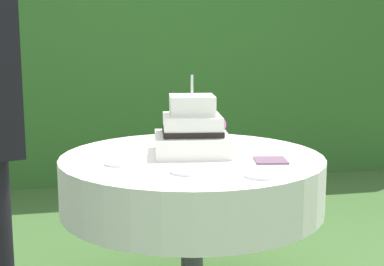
% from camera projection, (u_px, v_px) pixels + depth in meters
% --- Properties ---
extents(foliage_hedge, '(6.08, 0.67, 2.59)m').
position_uv_depth(foliage_hedge, '(131.00, 32.00, 4.93)').
color(foliage_hedge, '#336628').
rests_on(foliage_hedge, ground_plane).
extents(cake_table, '(1.19, 1.19, 0.73)m').
position_uv_depth(cake_table, '(192.00, 182.00, 2.52)').
color(cake_table, '#4C4C51').
rests_on(cake_table, ground_plane).
extents(wedding_cake, '(0.38, 0.38, 0.36)m').
position_uv_depth(wedding_cake, '(193.00, 131.00, 2.53)').
color(wedding_cake, white).
rests_on(wedding_cake, cake_table).
extents(serving_plate_near, '(0.14, 0.14, 0.01)m').
position_uv_depth(serving_plate_near, '(208.00, 140.00, 2.85)').
color(serving_plate_near, white).
rests_on(serving_plate_near, cake_table).
extents(serving_plate_far, '(0.13, 0.13, 0.01)m').
position_uv_depth(serving_plate_far, '(186.00, 171.00, 2.19)').
color(serving_plate_far, white).
rests_on(serving_plate_far, cake_table).
extents(serving_plate_left, '(0.14, 0.14, 0.01)m').
position_uv_depth(serving_plate_left, '(262.00, 175.00, 2.13)').
color(serving_plate_left, white).
rests_on(serving_plate_left, cake_table).
extents(serving_plate_right, '(0.12, 0.12, 0.01)m').
position_uv_depth(serving_plate_right, '(118.00, 163.00, 2.33)').
color(serving_plate_right, white).
rests_on(serving_plate_right, cake_table).
extents(napkin_stack, '(0.16, 0.16, 0.01)m').
position_uv_depth(napkin_stack, '(271.00, 160.00, 2.39)').
color(napkin_stack, '#6B4C60').
rests_on(napkin_stack, cake_table).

